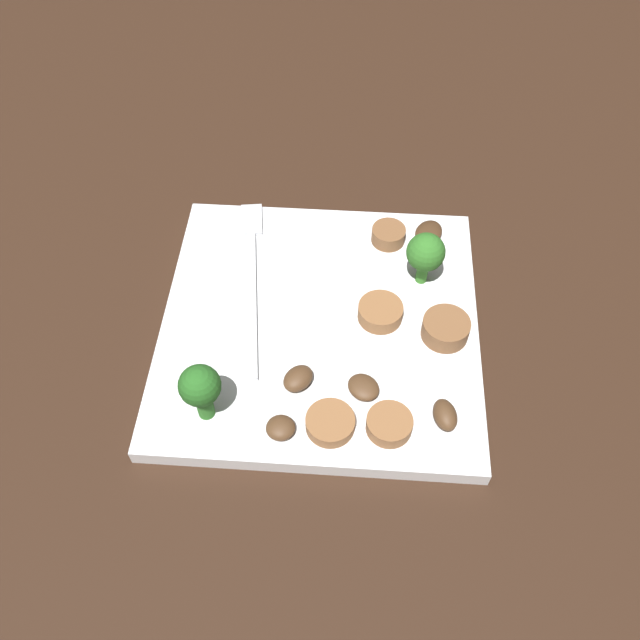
{
  "coord_description": "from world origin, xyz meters",
  "views": [
    {
      "loc": [
        -0.31,
        -0.02,
        0.43
      ],
      "look_at": [
        0.0,
        0.0,
        0.01
      ],
      "focal_mm": 38.13,
      "sensor_mm": 36.0,
      "label": 1
    }
  ],
  "objects_px": {
    "plate": "(320,325)",
    "mushroom_3": "(429,233)",
    "sausage_slice_1": "(446,329)",
    "fork": "(252,270)",
    "mushroom_2": "(281,428)",
    "broccoli_floret_1": "(426,253)",
    "sausage_slice_2": "(380,312)",
    "mushroom_5": "(298,378)",
    "sausage_slice_0": "(389,424)",
    "mushroom_1": "(445,415)",
    "broccoli_floret_0": "(200,388)",
    "sausage_slice_3": "(330,423)",
    "mushroom_0": "(364,387)",
    "sausage_slice_4": "(388,235)"
  },
  "relations": [
    {
      "from": "sausage_slice_4",
      "to": "mushroom_2",
      "type": "distance_m",
      "value": 0.2
    },
    {
      "from": "fork",
      "to": "mushroom_2",
      "type": "bearing_deg",
      "value": -172.97
    },
    {
      "from": "fork",
      "to": "mushroom_2",
      "type": "distance_m",
      "value": 0.15
    },
    {
      "from": "plate",
      "to": "mushroom_3",
      "type": "bearing_deg",
      "value": -41.91
    },
    {
      "from": "sausage_slice_3",
      "to": "broccoli_floret_1",
      "type": "bearing_deg",
      "value": -25.39
    },
    {
      "from": "mushroom_0",
      "to": "mushroom_1",
      "type": "height_order",
      "value": "mushroom_1"
    },
    {
      "from": "sausage_slice_3",
      "to": "mushroom_2",
      "type": "bearing_deg",
      "value": 100.04
    },
    {
      "from": "mushroom_0",
      "to": "mushroom_5",
      "type": "bearing_deg",
      "value": 86.02
    },
    {
      "from": "plate",
      "to": "sausage_slice_1",
      "type": "xyz_separation_m",
      "value": [
        -0.01,
        -0.09,
        0.01
      ]
    },
    {
      "from": "sausage_slice_2",
      "to": "mushroom_1",
      "type": "bearing_deg",
      "value": -152.18
    },
    {
      "from": "broccoli_floret_1",
      "to": "sausage_slice_1",
      "type": "height_order",
      "value": "broccoli_floret_1"
    },
    {
      "from": "mushroom_1",
      "to": "mushroom_5",
      "type": "bearing_deg",
      "value": 77.49
    },
    {
      "from": "broccoli_floret_0",
      "to": "mushroom_1",
      "type": "xyz_separation_m",
      "value": [
        0.01,
        -0.16,
        -0.03
      ]
    },
    {
      "from": "mushroom_1",
      "to": "sausage_slice_3",
      "type": "bearing_deg",
      "value": 97.74
    },
    {
      "from": "mushroom_3",
      "to": "broccoli_floret_1",
      "type": "bearing_deg",
      "value": 171.74
    },
    {
      "from": "fork",
      "to": "mushroom_0",
      "type": "relative_size",
      "value": 7.49
    },
    {
      "from": "sausage_slice_0",
      "to": "mushroom_0",
      "type": "bearing_deg",
      "value": 32.39
    },
    {
      "from": "sausage_slice_1",
      "to": "mushroom_0",
      "type": "height_order",
      "value": "sausage_slice_1"
    },
    {
      "from": "mushroom_5",
      "to": "sausage_slice_0",
      "type": "bearing_deg",
      "value": -116.25
    },
    {
      "from": "broccoli_floret_1",
      "to": "mushroom_0",
      "type": "bearing_deg",
      "value": 157.98
    },
    {
      "from": "sausage_slice_1",
      "to": "sausage_slice_2",
      "type": "xyz_separation_m",
      "value": [
        0.01,
        0.05,
        -0.0
      ]
    },
    {
      "from": "sausage_slice_0",
      "to": "mushroom_5",
      "type": "distance_m",
      "value": 0.07
    },
    {
      "from": "fork",
      "to": "mushroom_2",
      "type": "height_order",
      "value": "mushroom_2"
    },
    {
      "from": "mushroom_1",
      "to": "mushroom_3",
      "type": "bearing_deg",
      "value": 1.95
    },
    {
      "from": "mushroom_3",
      "to": "mushroom_0",
      "type": "bearing_deg",
      "value": 162.11
    },
    {
      "from": "plate",
      "to": "broccoli_floret_0",
      "type": "relative_size",
      "value": 4.78
    },
    {
      "from": "mushroom_5",
      "to": "sausage_slice_1",
      "type": "bearing_deg",
      "value": -64.84
    },
    {
      "from": "broccoli_floret_1",
      "to": "sausage_slice_2",
      "type": "height_order",
      "value": "broccoli_floret_1"
    },
    {
      "from": "broccoli_floret_0",
      "to": "broccoli_floret_1",
      "type": "height_order",
      "value": "broccoli_floret_0"
    },
    {
      "from": "mushroom_1",
      "to": "mushroom_2",
      "type": "bearing_deg",
      "value": 98.43
    },
    {
      "from": "broccoli_floret_1",
      "to": "mushroom_3",
      "type": "xyz_separation_m",
      "value": [
        0.05,
        -0.01,
        -0.03
      ]
    },
    {
      "from": "sausage_slice_1",
      "to": "broccoli_floret_0",
      "type": "bearing_deg",
      "value": 115.07
    },
    {
      "from": "mushroom_1",
      "to": "mushroom_3",
      "type": "xyz_separation_m",
      "value": [
        0.18,
        0.01,
        -0.0
      ]
    },
    {
      "from": "sausage_slice_0",
      "to": "sausage_slice_2",
      "type": "xyz_separation_m",
      "value": [
        0.1,
        0.01,
        0.0
      ]
    },
    {
      "from": "sausage_slice_4",
      "to": "mushroom_0",
      "type": "xyz_separation_m",
      "value": [
        -0.15,
        0.02,
        -0.0
      ]
    },
    {
      "from": "sausage_slice_4",
      "to": "mushroom_5",
      "type": "bearing_deg",
      "value": 156.52
    },
    {
      "from": "mushroom_3",
      "to": "sausage_slice_1",
      "type": "bearing_deg",
      "value": -174.85
    },
    {
      "from": "broccoli_floret_0",
      "to": "mushroom_2",
      "type": "height_order",
      "value": "broccoli_floret_0"
    },
    {
      "from": "sausage_slice_3",
      "to": "mushroom_0",
      "type": "bearing_deg",
      "value": -35.86
    },
    {
      "from": "sausage_slice_2",
      "to": "mushroom_2",
      "type": "distance_m",
      "value": 0.12
    },
    {
      "from": "sausage_slice_4",
      "to": "plate",
      "type": "bearing_deg",
      "value": 149.64
    },
    {
      "from": "sausage_slice_1",
      "to": "sausage_slice_3",
      "type": "distance_m",
      "value": 0.12
    },
    {
      "from": "mushroom_0",
      "to": "broccoli_floret_0",
      "type": "bearing_deg",
      "value": 103.16
    },
    {
      "from": "plate",
      "to": "mushroom_0",
      "type": "relative_size",
      "value": 10.06
    },
    {
      "from": "broccoli_floret_1",
      "to": "mushroom_1",
      "type": "height_order",
      "value": "broccoli_floret_1"
    },
    {
      "from": "sausage_slice_1",
      "to": "mushroom_3",
      "type": "relative_size",
      "value": 1.22
    },
    {
      "from": "fork",
      "to": "sausage_slice_4",
      "type": "height_order",
      "value": "sausage_slice_4"
    },
    {
      "from": "broccoli_floret_0",
      "to": "sausage_slice_4",
      "type": "bearing_deg",
      "value": -35.63
    },
    {
      "from": "mushroom_0",
      "to": "mushroom_1",
      "type": "bearing_deg",
      "value": -109.21
    },
    {
      "from": "sausage_slice_3",
      "to": "mushroom_5",
      "type": "relative_size",
      "value": 1.41
    }
  ]
}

